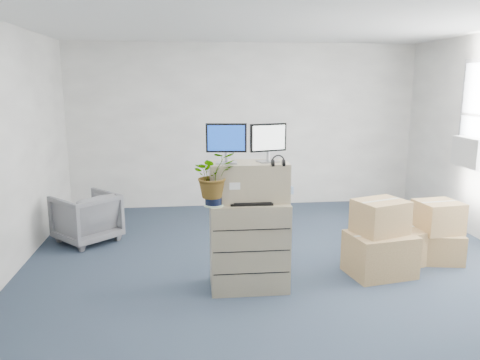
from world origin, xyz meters
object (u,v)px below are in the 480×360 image
object	(u,v)px
monitor_left	(226,141)
office_chair	(86,215)
water_bottle	(258,190)
keyboard	(251,203)
monitor_right	(268,141)
filing_cabinet_lower	(249,245)
potted_plant	(213,181)

from	to	relation	value
monitor_left	office_chair	world-z (taller)	monitor_left
water_bottle	keyboard	bearing A→B (deg)	-123.71
water_bottle	office_chair	world-z (taller)	water_bottle
monitor_right	keyboard	bearing A→B (deg)	-161.71
filing_cabinet_lower	monitor_left	xyz separation A→B (m)	(-0.23, 0.01, 1.10)
keyboard	filing_cabinet_lower	bearing A→B (deg)	95.56
filing_cabinet_lower	potted_plant	bearing A→B (deg)	-160.99
monitor_left	potted_plant	size ratio (longest dim) A/B	0.73
filing_cabinet_lower	monitor_right	size ratio (longest dim) A/B	2.39
filing_cabinet_lower	monitor_right	bearing A→B (deg)	10.58
potted_plant	keyboard	bearing A→B (deg)	3.17
filing_cabinet_lower	monitor_left	size ratio (longest dim) A/B	2.30
monitor_right	office_chair	size ratio (longest dim) A/B	0.53
office_chair	monitor_left	bearing A→B (deg)	93.14
filing_cabinet_lower	keyboard	world-z (taller)	keyboard
monitor_left	monitor_right	world-z (taller)	monitor_left
monitor_right	water_bottle	distance (m)	0.53
water_bottle	monitor_right	bearing A→B (deg)	0.74
monitor_right	filing_cabinet_lower	bearing A→B (deg)	173.01
potted_plant	monitor_left	bearing A→B (deg)	42.34
filing_cabinet_lower	monitor_right	xyz separation A→B (m)	(0.20, 0.03, 1.09)
monitor_left	water_bottle	xyz separation A→B (m)	(0.33, 0.03, -0.52)
water_bottle	potted_plant	world-z (taller)	potted_plant
keyboard	water_bottle	xyz separation A→B (m)	(0.09, 0.13, 0.10)
office_chair	keyboard	bearing A→B (deg)	95.00
monitor_right	potted_plant	bearing A→B (deg)	178.58
potted_plant	office_chair	bearing A→B (deg)	131.68
keyboard	office_chair	bearing A→B (deg)	139.57
office_chair	monitor_right	bearing A→B (deg)	99.75
monitor_left	monitor_right	distance (m)	0.43
filing_cabinet_lower	water_bottle	bearing A→B (deg)	19.71
potted_plant	office_chair	world-z (taller)	potted_plant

